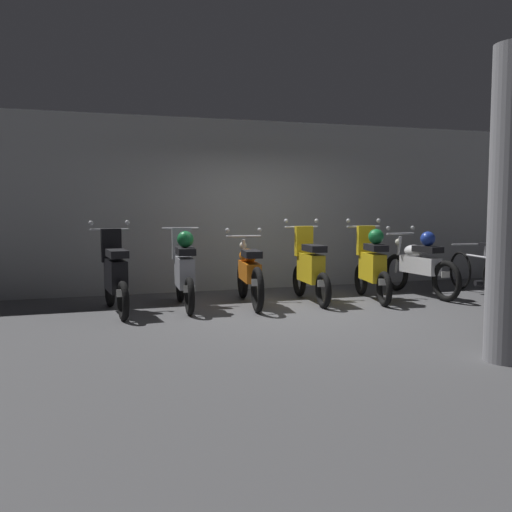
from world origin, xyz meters
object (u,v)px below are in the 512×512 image
object	(u,v)px
motorbike_slot_1	(184,270)
motorbike_slot_2	(249,273)
motorbike_slot_3	(310,268)
bicycle	(477,273)
motorbike_slot_5	(420,264)
motorbike_slot_0	(115,276)
motorbike_slot_4	(372,265)

from	to	relation	value
motorbike_slot_1	motorbike_slot_2	xyz separation A→B (m)	(0.99, -0.03, -0.07)
motorbike_slot_3	motorbike_slot_2	bearing A→B (deg)	178.91
bicycle	motorbike_slot_5	bearing A→B (deg)	173.60
motorbike_slot_0	motorbike_slot_4	xyz separation A→B (m)	(3.97, -0.13, 0.04)
motorbike_slot_0	motorbike_slot_1	size ratio (longest dim) A/B	1.00
motorbike_slot_1	motorbike_slot_2	bearing A→B (deg)	-1.50
motorbike_slot_5	bicycle	world-z (taller)	motorbike_slot_5
motorbike_slot_1	motorbike_slot_3	bearing A→B (deg)	-1.30
motorbike_slot_0	motorbike_slot_1	xyz separation A→B (m)	(1.00, 0.09, 0.04)
motorbike_slot_1	bicycle	xyz separation A→B (m)	(5.03, -0.19, -0.20)
motorbike_slot_2	motorbike_slot_3	distance (m)	0.99
bicycle	motorbike_slot_4	bearing A→B (deg)	-179.16
motorbike_slot_2	motorbike_slot_5	world-z (taller)	same
bicycle	motorbike_slot_3	bearing A→B (deg)	177.22
motorbike_slot_5	motorbike_slot_4	bearing A→B (deg)	-171.36
motorbike_slot_2	motorbike_slot_4	bearing A→B (deg)	-5.68
motorbike_slot_0	motorbike_slot_1	bearing A→B (deg)	5.07
motorbike_slot_0	bicycle	xyz separation A→B (m)	(6.03, -0.10, -0.17)
motorbike_slot_4	bicycle	distance (m)	2.06
motorbike_slot_0	motorbike_slot_4	distance (m)	3.98
motorbike_slot_4	motorbike_slot_1	bearing A→B (deg)	175.71
motorbike_slot_1	motorbike_slot_3	xyz separation A→B (m)	(1.98, -0.04, -0.04)
motorbike_slot_4	motorbike_slot_5	bearing A→B (deg)	8.64
motorbike_slot_0	motorbike_slot_2	xyz separation A→B (m)	(1.99, 0.06, -0.04)
motorbike_slot_0	motorbike_slot_5	world-z (taller)	motorbike_slot_0
motorbike_slot_5	bicycle	xyz separation A→B (m)	(1.07, -0.12, -0.17)
motorbike_slot_0	motorbike_slot_2	size ratio (longest dim) A/B	0.87
motorbike_slot_5	bicycle	bearing A→B (deg)	-6.40
motorbike_slot_4	motorbike_slot_5	xyz separation A→B (m)	(0.99, 0.15, -0.04)
motorbike_slot_3	bicycle	size ratio (longest dim) A/B	0.98
motorbike_slot_3	motorbike_slot_5	size ratio (longest dim) A/B	0.86
motorbike_slot_0	motorbike_slot_3	bearing A→B (deg)	0.84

